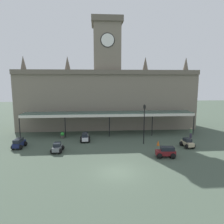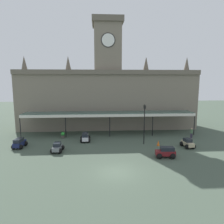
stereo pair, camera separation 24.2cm
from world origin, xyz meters
TOP-DOWN VIEW (x-y plane):
  - ground_plane at (0.00, 0.00)m, footprint 140.00×140.00m
  - station_building at (0.00, 20.00)m, footprint 32.35×7.12m
  - entrance_canopy at (-0.00, 14.22)m, footprint 27.98×3.26m
  - car_beige_sedan at (10.15, 6.89)m, footprint 1.67×2.14m
  - car_navy_estate at (-12.36, 8.25)m, footprint 1.64×2.30m
  - car_maroon_estate at (6.01, 3.51)m, footprint 2.31×1.66m
  - car_white_estate at (-3.75, 10.51)m, footprint 1.62×2.29m
  - car_grey_sedan at (-6.97, 6.28)m, footprint 1.57×2.08m
  - pedestrian_beside_cars at (12.58, 10.99)m, footprint 0.38×0.34m
  - victorian_lamppost at (4.60, 8.68)m, footprint 0.30×0.30m
  - traffic_cone at (6.42, 7.81)m, footprint 0.40×0.40m
  - planter_by_canopy at (-7.36, 12.50)m, footprint 0.60×0.60m

SIDE VIEW (x-z plane):
  - ground_plane at x=0.00m, z-range 0.00..0.00m
  - traffic_cone at x=6.42m, z-range 0.00..0.71m
  - planter_by_canopy at x=-7.36m, z-range 0.01..0.97m
  - car_beige_sedan at x=10.15m, z-range -0.09..1.10m
  - car_grey_sedan at x=-6.97m, z-range -0.09..1.10m
  - car_navy_estate at x=-12.36m, z-range -0.07..1.20m
  - car_maroon_estate at x=6.01m, z-range -0.07..1.20m
  - car_white_estate at x=-3.75m, z-range -0.07..1.20m
  - pedestrian_beside_cars at x=12.58m, z-range 0.07..1.74m
  - victorian_lamppost at x=4.60m, z-range 0.63..6.27m
  - entrance_canopy at x=0.00m, z-range 1.71..5.42m
  - station_building at x=0.00m, z-range -3.68..16.19m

